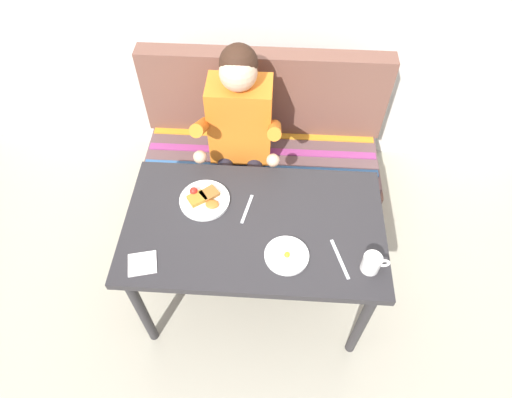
# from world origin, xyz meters

# --- Properties ---
(ground_plane) EXTENTS (8.00, 8.00, 0.00)m
(ground_plane) POSITION_xyz_m (0.00, 0.00, 0.00)
(ground_plane) COLOR #A8A28E
(table) EXTENTS (1.20, 0.70, 0.73)m
(table) POSITION_xyz_m (0.00, 0.00, 0.65)
(table) COLOR #282628
(table) RESTS_ON ground
(couch) EXTENTS (1.44, 0.56, 1.00)m
(couch) POSITION_xyz_m (0.00, 0.76, 0.33)
(couch) COLOR brown
(couch) RESTS_ON ground
(person) EXTENTS (0.45, 0.61, 1.21)m
(person) POSITION_xyz_m (-0.12, 0.59, 0.74)
(person) COLOR orange
(person) RESTS_ON ground
(plate_breakfast) EXTENTS (0.24, 0.24, 0.05)m
(plate_breakfast) POSITION_xyz_m (-0.24, 0.12, 0.74)
(plate_breakfast) COLOR white
(plate_breakfast) RESTS_ON table
(plate_eggs) EXTENTS (0.20, 0.20, 0.04)m
(plate_eggs) POSITION_xyz_m (0.15, -0.16, 0.74)
(plate_eggs) COLOR white
(plate_eggs) RESTS_ON table
(coffee_mug) EXTENTS (0.12, 0.08, 0.09)m
(coffee_mug) POSITION_xyz_m (0.51, -0.20, 0.78)
(coffee_mug) COLOR white
(coffee_mug) RESTS_ON table
(napkin) EXTENTS (0.14, 0.14, 0.01)m
(napkin) POSITION_xyz_m (-0.47, -0.24, 0.73)
(napkin) COLOR silver
(napkin) RESTS_ON table
(fork) EXTENTS (0.05, 0.17, 0.00)m
(fork) POSITION_xyz_m (-0.04, 0.08, 0.73)
(fork) COLOR silver
(fork) RESTS_ON table
(knife) EXTENTS (0.08, 0.19, 0.00)m
(knife) POSITION_xyz_m (0.38, -0.17, 0.73)
(knife) COLOR silver
(knife) RESTS_ON table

